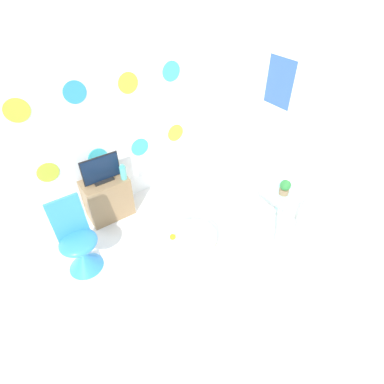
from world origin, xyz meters
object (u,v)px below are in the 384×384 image
(tv, at_px, (101,170))
(potted_plant_left, at_px, (285,187))
(chair, at_px, (81,250))
(bathtub, at_px, (178,248))
(vase, at_px, (123,173))

(tv, bearing_deg, potted_plant_left, -41.69)
(chair, bearing_deg, potted_plant_left, -20.62)
(tv, distance_m, potted_plant_left, 2.09)
(bathtub, distance_m, potted_plant_left, 1.35)
(chair, distance_m, tv, 0.92)
(chair, height_order, vase, chair)
(chair, bearing_deg, vase, 32.58)
(vase, distance_m, potted_plant_left, 1.86)
(bathtub, distance_m, tv, 1.26)
(tv, bearing_deg, chair, -132.77)
(potted_plant_left, bearing_deg, bathtub, 168.60)
(chair, height_order, potted_plant_left, chair)
(bathtub, xyz_separation_m, tv, (-0.30, 1.14, 0.46))
(bathtub, relative_size, chair, 1.13)
(potted_plant_left, bearing_deg, vase, 136.23)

